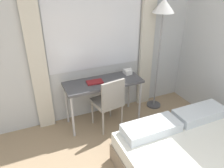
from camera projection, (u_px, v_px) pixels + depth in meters
name	position (u px, v px, depth m)	size (l,w,h in m)	color
wall_back_with_window	(82.00, 37.00, 3.24)	(4.83, 0.13, 2.70)	silver
desk	(103.00, 85.00, 3.38)	(1.20, 0.46, 0.72)	#4C4C51
desk_chair	(109.00, 100.00, 3.28)	(0.46, 0.46, 0.87)	gray
standing_lamp	(163.00, 16.00, 3.33)	(0.34, 0.34, 1.87)	#4C4C51
telephone	(128.00, 72.00, 3.58)	(0.13, 0.13, 0.09)	white
book	(95.00, 82.00, 3.30)	(0.25, 0.17, 0.02)	maroon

